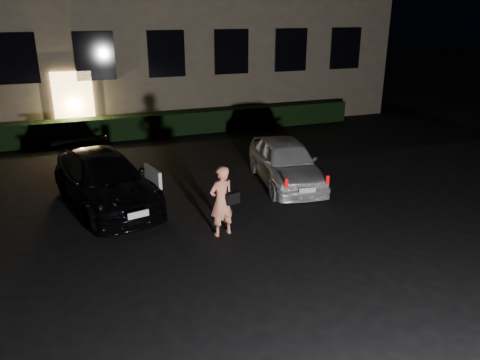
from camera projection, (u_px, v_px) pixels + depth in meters
name	position (u px, v px, depth m)	size (l,w,h in m)	color
ground	(291.00, 263.00, 9.00)	(80.00, 80.00, 0.00)	black
hedge	(172.00, 123.00, 18.11)	(15.00, 0.70, 0.85)	black
sedan	(105.00, 180.00, 11.53)	(2.68, 4.63, 1.26)	black
hatch	(286.00, 162.00, 12.90)	(2.00, 3.86, 1.25)	silver
man	(222.00, 201.00, 9.87)	(0.71, 0.50, 1.56)	#FF8F6E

